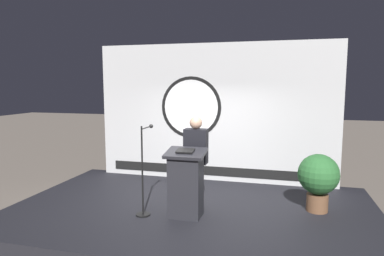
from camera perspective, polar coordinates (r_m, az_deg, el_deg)
The scene contains 7 objects.
ground_plane at distance 6.36m, azimuth 0.12°, elevation -15.57°, with size 40.00×40.00×0.00m, color #6B6056.
stage_platform at distance 6.30m, azimuth 0.12°, elevation -14.32°, with size 6.40×4.00×0.30m, color black.
banner_display at distance 7.69m, azimuth 3.50°, elevation 2.45°, with size 5.39×0.12×3.07m.
podium at distance 5.69m, azimuth -1.05°, elevation -9.19°, with size 0.64×0.50×1.14m.
speaker_person at distance 6.06m, azimuth 0.65°, elevation -5.55°, with size 0.40×0.26×1.62m.
microphone_stand at distance 5.84m, azimuth -8.00°, elevation -9.07°, with size 0.24×0.58×1.50m.
potted_plant at distance 6.28m, azimuth 20.28°, elevation -7.68°, with size 0.69×0.69×1.00m.
Camera 1 is at (1.49, -5.67, 2.47)m, focal length 32.07 mm.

